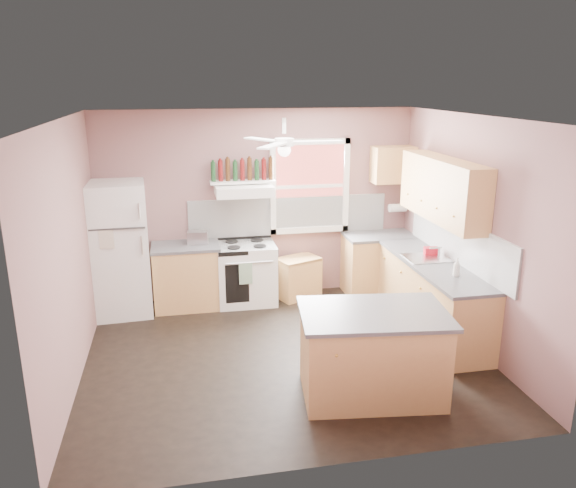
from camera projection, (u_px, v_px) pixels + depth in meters
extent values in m
plane|color=black|center=(285.00, 354.00, 6.54)|extent=(4.50, 4.50, 0.00)
plane|color=white|center=(284.00, 118.00, 5.78)|extent=(4.50, 4.50, 0.00)
cube|color=#7D5755|center=(258.00, 205.00, 8.06)|extent=(4.50, 0.05, 2.70)
cube|color=#7D5755|center=(474.00, 233.00, 6.58)|extent=(0.05, 4.00, 2.70)
cube|color=#7D5755|center=(66.00, 255.00, 5.73)|extent=(0.05, 4.00, 2.70)
cube|color=white|center=(289.00, 216.00, 8.16)|extent=(2.90, 0.03, 0.55)
cube|color=white|center=(458.00, 240.00, 6.91)|extent=(0.03, 2.60, 0.55)
cube|color=maroon|center=(309.00, 186.00, 8.09)|extent=(1.00, 0.02, 1.20)
cube|color=white|center=(310.00, 187.00, 8.07)|extent=(1.16, 0.07, 1.36)
cube|color=white|center=(119.00, 249.00, 7.48)|extent=(0.81, 0.79, 1.81)
cube|color=tan|center=(187.00, 277.00, 7.82)|extent=(0.90, 0.60, 0.86)
cube|color=#4A4A4D|center=(185.00, 246.00, 7.69)|extent=(0.92, 0.62, 0.04)
cube|color=silver|center=(198.00, 238.00, 7.71)|extent=(0.30, 0.19, 0.18)
cube|color=white|center=(246.00, 273.00, 7.97)|extent=(0.83, 0.65, 0.86)
cube|color=white|center=(244.00, 190.00, 7.69)|extent=(0.78, 0.50, 0.14)
cube|color=white|center=(243.00, 182.00, 7.77)|extent=(0.90, 0.26, 0.03)
cube|color=tan|center=(298.00, 278.00, 8.20)|extent=(0.70, 0.59, 0.59)
cube|color=tan|center=(378.00, 265.00, 8.34)|extent=(1.00, 0.60, 0.86)
cube|color=tan|center=(432.00, 298.00, 7.06)|extent=(0.60, 2.20, 0.86)
cube|color=#4A4A4D|center=(380.00, 236.00, 8.22)|extent=(1.02, 0.62, 0.04)
cube|color=#4A4A4D|center=(434.00, 265.00, 6.94)|extent=(0.62, 2.22, 0.04)
cube|color=silver|center=(427.00, 259.00, 7.12)|extent=(0.55, 0.45, 0.03)
cylinder|color=silver|center=(439.00, 252.00, 7.13)|extent=(0.03, 0.03, 0.14)
cube|color=tan|center=(443.00, 189.00, 6.90)|extent=(0.33, 1.80, 0.76)
cube|color=tan|center=(393.00, 165.00, 8.09)|extent=(0.60, 0.33, 0.52)
cylinder|color=white|center=(398.00, 208.00, 8.32)|extent=(0.26, 0.12, 0.12)
cube|color=tan|center=(372.00, 355.00, 5.61)|extent=(1.46, 1.02, 0.86)
cube|color=#4A4A4D|center=(374.00, 313.00, 5.48)|extent=(1.55, 1.11, 0.04)
cylinder|color=white|center=(284.00, 142.00, 5.85)|extent=(0.20, 0.20, 0.08)
imported|color=silver|center=(457.00, 267.00, 6.43)|extent=(0.12, 0.12, 0.22)
cube|color=#A90E1C|center=(431.00, 251.00, 7.24)|extent=(0.20, 0.15, 0.10)
cylinder|color=#143819|center=(213.00, 172.00, 7.65)|extent=(0.06, 0.06, 0.27)
cylinder|color=#590F0F|center=(221.00, 171.00, 7.67)|extent=(0.06, 0.06, 0.29)
cylinder|color=#3F230F|center=(228.00, 170.00, 7.69)|extent=(0.06, 0.06, 0.31)
cylinder|color=#143819|center=(235.00, 171.00, 7.71)|extent=(0.06, 0.06, 0.27)
cylinder|color=#590F0F|center=(242.00, 170.00, 7.73)|extent=(0.06, 0.06, 0.29)
cylinder|color=#3F230F|center=(250.00, 169.00, 7.74)|extent=(0.06, 0.06, 0.31)
cylinder|color=#143819|center=(257.00, 170.00, 7.77)|extent=(0.06, 0.06, 0.27)
cylinder|color=#590F0F|center=(264.00, 169.00, 7.78)|extent=(0.06, 0.06, 0.29)
cylinder|color=#3F230F|center=(271.00, 169.00, 7.80)|extent=(0.06, 0.06, 0.31)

